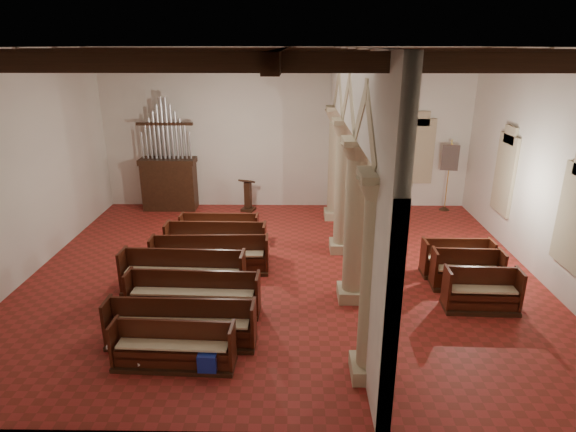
{
  "coord_description": "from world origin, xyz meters",
  "views": [
    {
      "loc": [
        0.33,
        -12.29,
        6.06
      ],
      "look_at": [
        0.14,
        0.5,
        1.49
      ],
      "focal_mm": 30.0,
      "sensor_mm": 36.0,
      "label": 1
    }
  ],
  "objects_px": {
    "pipe_organ": "(169,175)",
    "lectern": "(248,197)",
    "aisle_pew_0": "(481,296)",
    "nave_pew_0": "(174,352)",
    "processional_banner": "(447,189)"
  },
  "relations": [
    {
      "from": "pipe_organ",
      "to": "aisle_pew_0",
      "type": "bearing_deg",
      "value": -38.8
    },
    {
      "from": "aisle_pew_0",
      "to": "pipe_organ",
      "type": "bearing_deg",
      "value": 143.48
    },
    {
      "from": "nave_pew_0",
      "to": "aisle_pew_0",
      "type": "xyz_separation_m",
      "value": [
        6.87,
        2.28,
        0.04
      ]
    },
    {
      "from": "pipe_organ",
      "to": "nave_pew_0",
      "type": "xyz_separation_m",
      "value": [
        2.45,
        -9.77,
        -1.06
      ]
    },
    {
      "from": "pipe_organ",
      "to": "nave_pew_0",
      "type": "height_order",
      "value": "pipe_organ"
    },
    {
      "from": "lectern",
      "to": "nave_pew_0",
      "type": "relative_size",
      "value": 0.53
    },
    {
      "from": "lectern",
      "to": "aisle_pew_0",
      "type": "distance_m",
      "value": 9.61
    },
    {
      "from": "lectern",
      "to": "nave_pew_0",
      "type": "height_order",
      "value": "lectern"
    },
    {
      "from": "lectern",
      "to": "processional_banner",
      "type": "height_order",
      "value": "processional_banner"
    },
    {
      "from": "pipe_organ",
      "to": "aisle_pew_0",
      "type": "distance_m",
      "value": 12.0
    },
    {
      "from": "nave_pew_0",
      "to": "aisle_pew_0",
      "type": "bearing_deg",
      "value": 20.96
    },
    {
      "from": "processional_banner",
      "to": "aisle_pew_0",
      "type": "relative_size",
      "value": 1.55
    },
    {
      "from": "lectern",
      "to": "aisle_pew_0",
      "type": "xyz_separation_m",
      "value": [
        6.29,
        -7.27,
        -0.18
      ]
    },
    {
      "from": "pipe_organ",
      "to": "lectern",
      "type": "relative_size",
      "value": 3.39
    },
    {
      "from": "processional_banner",
      "to": "nave_pew_0",
      "type": "height_order",
      "value": "processional_banner"
    }
  ]
}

